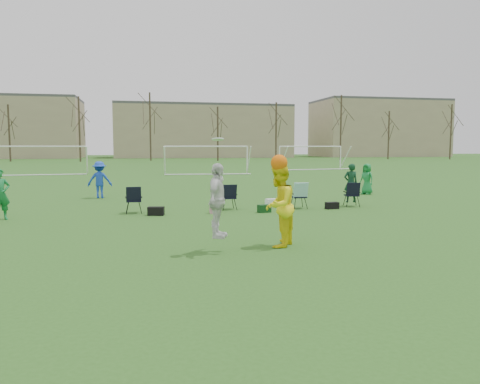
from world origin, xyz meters
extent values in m
plane|color=#2A581B|center=(0.00, 0.00, 0.00)|extent=(260.00, 260.00, 0.00)
imported|color=#147436|center=(-6.19, 7.30, 0.84)|extent=(0.73, 0.67, 1.68)
imported|color=#1841BB|center=(-3.58, 13.41, 0.85)|extent=(1.13, 0.69, 1.71)
imported|color=#167D38|center=(9.40, 12.47, 0.77)|extent=(0.78, 0.89, 1.54)
imported|color=silver|center=(-0.04, 1.16, 1.18)|extent=(0.75, 1.07, 1.68)
imported|color=yellow|center=(1.50, 1.50, 0.99)|extent=(1.16, 1.21, 1.98)
sphere|color=orange|center=(1.50, 1.50, 2.01)|extent=(0.40, 0.40, 0.40)
cylinder|color=white|center=(-0.04, 1.06, 2.55)|extent=(0.27, 0.27, 0.07)
imported|color=#0F3720|center=(6.55, 8.28, 0.93)|extent=(0.60, 0.43, 1.56)
cube|color=black|center=(-1.21, 7.29, 0.15)|extent=(0.60, 0.42, 0.30)
cube|color=#C98298|center=(0.87, 7.36, 0.20)|extent=(0.36, 0.24, 0.40)
cube|color=#103B15|center=(2.67, 7.22, 0.14)|extent=(0.49, 0.35, 0.28)
cube|color=white|center=(3.35, 8.68, 0.16)|extent=(0.47, 0.38, 0.32)
cylinder|color=white|center=(3.91, 8.49, 0.15)|extent=(0.26, 0.26, 0.30)
cube|color=black|center=(5.47, 7.60, 0.13)|extent=(0.53, 0.33, 0.26)
cube|color=black|center=(-1.97, 8.03, 0.48)|extent=(0.62, 0.62, 0.96)
cube|color=black|center=(1.55, 8.29, 0.48)|extent=(0.63, 0.63, 0.96)
cube|color=black|center=(4.27, 8.04, 0.48)|extent=(0.60, 0.60, 0.96)
cube|color=black|center=(6.55, 8.18, 0.48)|extent=(0.70, 0.70, 0.96)
cylinder|color=white|center=(-6.36, 34.32, 1.20)|extent=(0.12, 0.12, 2.40)
cylinder|color=white|center=(-10.00, 34.00, 2.40)|extent=(7.28, 0.76, 0.12)
cylinder|color=white|center=(0.36, 32.25, 1.20)|extent=(0.12, 0.12, 2.40)
cylinder|color=white|center=(7.64, 31.75, 1.20)|extent=(0.12, 0.12, 2.40)
cylinder|color=white|center=(4.00, 32.00, 2.40)|extent=(7.29, 0.63, 0.12)
cylinder|color=white|center=(12.39, 37.49, 1.20)|extent=(0.12, 0.12, 2.40)
cylinder|color=white|center=(19.61, 38.51, 1.20)|extent=(0.12, 0.12, 2.40)
cylinder|color=white|center=(16.00, 38.00, 2.40)|extent=(7.25, 1.13, 0.12)
cylinder|color=#382B21|center=(-22.00, 71.50, 4.50)|extent=(0.28, 0.28, 9.00)
cylinder|color=#382B21|center=(-11.00, 68.50, 5.10)|extent=(0.28, 0.28, 10.20)
cylinder|color=#382B21|center=(0.00, 71.50, 5.70)|extent=(0.28, 0.28, 11.40)
cylinder|color=#382B21|center=(11.00, 68.50, 4.50)|extent=(0.28, 0.28, 9.00)
cylinder|color=#382B21|center=(22.00, 71.50, 5.10)|extent=(0.28, 0.28, 10.20)
cylinder|color=#382B21|center=(33.00, 68.50, 5.70)|extent=(0.28, 0.28, 11.40)
cylinder|color=#382B21|center=(44.00, 71.50, 4.50)|extent=(0.28, 0.28, 9.00)
cylinder|color=#382B21|center=(55.00, 68.50, 5.10)|extent=(0.28, 0.28, 10.20)
cube|color=tan|center=(12.00, 96.00, 5.50)|extent=(38.00, 16.00, 11.00)
cube|color=tan|center=(55.00, 96.00, 6.50)|extent=(30.00, 16.00, 13.00)
camera|label=1|loc=(-1.70, -9.10, 2.39)|focal=35.00mm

